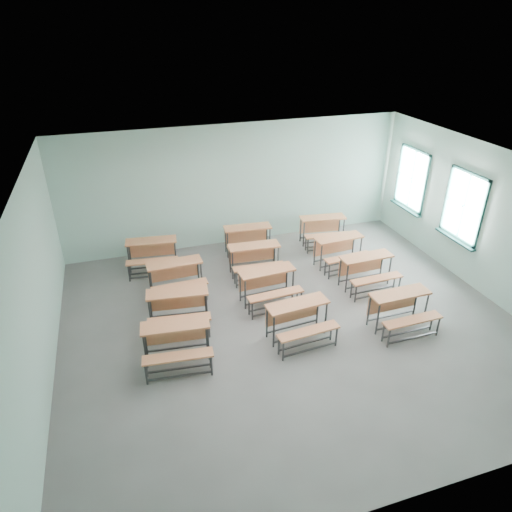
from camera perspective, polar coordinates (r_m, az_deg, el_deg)
The scene contains 13 objects.
room at distance 8.62m, azimuth 5.20°, elevation 0.43°, with size 9.04×8.04×3.24m.
desk_unit_r0c0 at distance 8.29m, azimuth -9.92°, elevation -10.23°, with size 1.28×0.93×0.75m.
desk_unit_r0c1 at distance 8.74m, azimuth 5.45°, elevation -7.58°, with size 1.27×0.90×0.75m.
desk_unit_r0c2 at distance 9.43m, azimuth 17.75°, elevation -6.00°, with size 1.22×0.83×0.75m.
desk_unit_r1c0 at distance 9.15m, azimuth -9.70°, elevation -6.06°, with size 1.30×0.95×0.75m.
desk_unit_r1c1 at distance 9.74m, azimuth 1.60°, elevation -3.31°, with size 1.25×0.88×0.75m.
desk_unit_r1c2 at distance 10.58m, azimuth 13.82°, elevation -1.44°, with size 1.23×0.84×0.75m.
desk_unit_r2c0 at distance 10.18m, azimuth -9.97°, elevation -2.26°, with size 1.23×0.85×0.75m.
desk_unit_r2c1 at distance 10.74m, azimuth -0.11°, elevation -0.05°, with size 1.26×0.89×0.75m.
desk_unit_r2c2 at distance 11.33m, azimuth 10.51°, elevation 1.02°, with size 1.26×0.89×0.75m.
desk_unit_r3c0 at distance 11.27m, azimuth -12.88°, elevation 0.60°, with size 1.30×0.95×0.75m.
desk_unit_r3c1 at distance 11.67m, azimuth -0.95°, elevation 2.39°, with size 1.27×0.91×0.75m.
desk_unit_r3c2 at distance 12.37m, azimuth 8.43°, elevation 3.62°, with size 1.30×0.96×0.75m.
Camera 1 is at (-2.98, -6.95, 5.62)m, focal length 32.00 mm.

